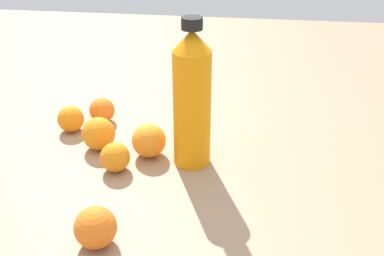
# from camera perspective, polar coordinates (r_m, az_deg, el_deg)

# --- Properties ---
(ground_plane) EXTENTS (2.40, 2.40, 0.00)m
(ground_plane) POSITION_cam_1_polar(r_m,az_deg,el_deg) (0.97, -1.91, -4.37)
(ground_plane) COLOR #9E7F60
(water_bottle) EXTENTS (0.08, 0.08, 0.31)m
(water_bottle) POSITION_cam_1_polar(r_m,az_deg,el_deg) (0.91, 0.00, 3.66)
(water_bottle) COLOR orange
(water_bottle) RESTS_ON ground_plane
(orange_0) EXTENTS (0.06, 0.06, 0.06)m
(orange_0) POSITION_cam_1_polar(r_m,az_deg,el_deg) (1.15, -11.09, 2.18)
(orange_0) COLOR orange
(orange_0) RESTS_ON ground_plane
(orange_1) EXTENTS (0.07, 0.07, 0.07)m
(orange_1) POSITION_cam_1_polar(r_m,az_deg,el_deg) (0.99, -5.36, -1.56)
(orange_1) COLOR orange
(orange_1) RESTS_ON ground_plane
(orange_2) EXTENTS (0.07, 0.07, 0.07)m
(orange_2) POSITION_cam_1_polar(r_m,az_deg,el_deg) (0.77, -11.87, -11.95)
(orange_2) COLOR orange
(orange_2) RESTS_ON ground_plane
(orange_3) EXTENTS (0.06, 0.06, 0.06)m
(orange_3) POSITION_cam_1_polar(r_m,az_deg,el_deg) (0.95, -9.51, -3.59)
(orange_3) COLOR orange
(orange_3) RESTS_ON ground_plane
(orange_4) EXTENTS (0.06, 0.06, 0.06)m
(orange_4) POSITION_cam_1_polar(r_m,az_deg,el_deg) (1.12, -14.79, 1.09)
(orange_4) COLOR orange
(orange_4) RESTS_ON ground_plane
(orange_5) EXTENTS (0.07, 0.07, 0.07)m
(orange_5) POSITION_cam_1_polar(r_m,az_deg,el_deg) (1.03, -11.50, -0.68)
(orange_5) COLOR orange
(orange_5) RESTS_ON ground_plane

